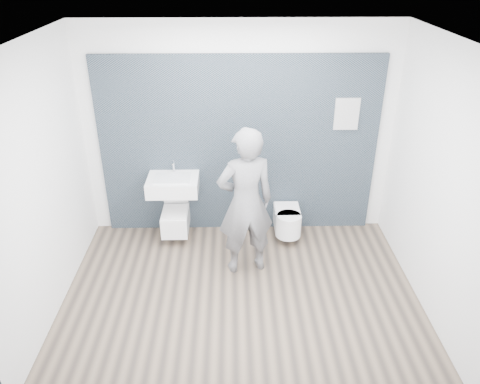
{
  "coord_description": "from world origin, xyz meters",
  "views": [
    {
      "loc": [
        -0.09,
        -4.2,
        3.52
      ],
      "look_at": [
        0.0,
        0.6,
        1.0
      ],
      "focal_mm": 35.0,
      "sensor_mm": 36.0,
      "label": 1
    }
  ],
  "objects_px": {
    "washbasin": "(173,184)",
    "visitor": "(246,203)",
    "toilet_square": "(176,219)",
    "toilet_rounded": "(288,221)"
  },
  "relations": [
    {
      "from": "washbasin",
      "to": "toilet_rounded",
      "type": "distance_m",
      "value": 1.6
    },
    {
      "from": "washbasin",
      "to": "visitor",
      "type": "xyz_separation_m",
      "value": [
        0.92,
        -0.7,
        0.11
      ]
    },
    {
      "from": "toilet_rounded",
      "to": "visitor",
      "type": "bearing_deg",
      "value": -131.77
    },
    {
      "from": "washbasin",
      "to": "toilet_square",
      "type": "distance_m",
      "value": 0.52
    },
    {
      "from": "washbasin",
      "to": "toilet_square",
      "type": "bearing_deg",
      "value": -90.0
    },
    {
      "from": "washbasin",
      "to": "visitor",
      "type": "distance_m",
      "value": 1.16
    },
    {
      "from": "washbasin",
      "to": "visitor",
      "type": "relative_size",
      "value": 0.36
    },
    {
      "from": "toilet_square",
      "to": "visitor",
      "type": "height_order",
      "value": "visitor"
    },
    {
      "from": "washbasin",
      "to": "toilet_rounded",
      "type": "xyz_separation_m",
      "value": [
        1.5,
        -0.04,
        -0.54
      ]
    },
    {
      "from": "visitor",
      "to": "toilet_rounded",
      "type": "bearing_deg",
      "value": -144.94
    }
  ]
}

